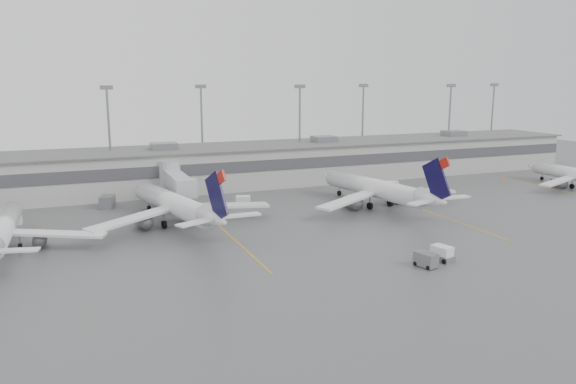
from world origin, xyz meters
name	(u,v)px	position (x,y,z in m)	size (l,w,h in m)	color
ground	(421,265)	(0.00, 0.00, 0.00)	(260.00, 260.00, 0.00)	#535355
terminal	(260,164)	(-0.01, 57.98, 4.17)	(152.00, 17.00, 9.45)	#A8A9A4
light_masts	(251,124)	(0.00, 63.75, 12.03)	(142.40, 8.00, 20.60)	gray
jet_bridge_right	(174,181)	(-20.50, 45.72, 3.87)	(4.00, 17.20, 7.00)	#ADB0B3
stand_markings	(331,219)	(0.00, 24.00, 0.01)	(105.25, 40.00, 0.01)	#C99E0B
jet_far_left	(2,230)	(-46.64, 24.87, 2.88)	(25.57, 28.69, 9.28)	white
jet_mid_left	(176,204)	(-23.38, 29.63, 3.28)	(28.39, 32.18, 10.56)	white
jet_mid_right	(378,188)	(11.35, 28.73, 3.29)	(28.88, 32.61, 10.60)	white
baggage_tug	(442,255)	(3.42, 0.61, 0.72)	(2.49, 3.24, 1.85)	white
baggage_cart	(426,259)	(0.22, -0.59, 0.90)	(2.17, 2.99, 1.73)	slate
gse_uld_a	(14,220)	(-46.30, 39.45, 0.76)	(2.15, 1.43, 1.52)	white
gse_uld_b	(243,201)	(-9.98, 38.61, 0.87)	(2.45, 1.63, 1.73)	white
gse_uld_c	(391,186)	(21.31, 40.19, 0.95)	(2.68, 1.79, 1.90)	white
gse_loader	(107,202)	(-32.12, 45.96, 1.05)	(2.10, 3.35, 2.10)	slate
cone_a	(43,229)	(-42.20, 33.48, 0.34)	(0.43, 0.43, 0.69)	orange
cone_b	(215,217)	(-16.87, 31.42, 0.33)	(0.41, 0.41, 0.66)	orange
cone_c	(406,199)	(18.85, 31.24, 0.36)	(0.45, 0.45, 0.72)	orange
cone_d	(502,179)	(50.04, 40.95, 0.34)	(0.43, 0.43, 0.69)	orange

